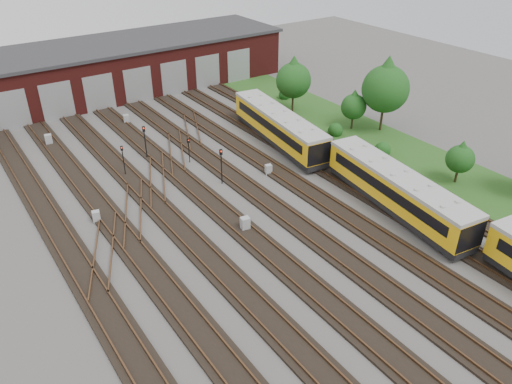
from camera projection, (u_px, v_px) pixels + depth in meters
ground at (284, 239)px, 38.09m from camera, size 120.00×120.00×0.00m
track_network at (278, 235)px, 38.36m from camera, size 30.40×70.00×0.33m
maintenance_shed at (97, 70)px, 64.72m from camera, size 51.00×12.50×6.35m
grass_verge at (366, 136)px, 54.48m from camera, size 8.00×55.00×0.05m
metro_train at (397, 190)px, 40.60m from camera, size 4.73×47.48×3.15m
signal_mast_0 at (123, 157)px, 45.77m from camera, size 0.26×0.25×3.06m
signal_mast_1 at (221, 162)px, 44.34m from camera, size 0.30×0.28×3.46m
signal_mast_2 at (145, 138)px, 48.65m from camera, size 0.31×0.30×3.48m
signal_mast_3 at (189, 147)px, 48.30m from camera, size 0.22×0.21×2.52m
relay_cabinet_0 at (96, 217)px, 39.83m from camera, size 0.70×0.63×1.00m
relay_cabinet_1 at (49, 140)px, 52.34m from camera, size 0.79×0.71×1.14m
relay_cabinet_2 at (245, 224)px, 38.84m from camera, size 0.76×0.67×1.13m
relay_cabinet_3 at (126, 119)px, 57.36m from camera, size 0.71×0.63×1.03m
relay_cabinet_4 at (268, 170)px, 46.76m from camera, size 0.68×0.60×0.97m
tree_0 at (294, 76)px, 58.46m from camera, size 4.16×4.16×6.89m
tree_1 at (354, 104)px, 54.73m from camera, size 2.79×2.79×4.62m
tree_2 at (386, 83)px, 53.16m from camera, size 5.08×5.08×8.42m
tree_3 at (461, 156)px, 44.30m from camera, size 2.53×2.53×4.19m
bush_0 at (383, 148)px, 50.10m from camera, size 1.63×1.63×1.63m
bush_1 at (336, 128)px, 54.37m from camera, size 1.62×1.62×1.62m
bush_2 at (285, 93)px, 64.34m from camera, size 1.50×1.50×1.50m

